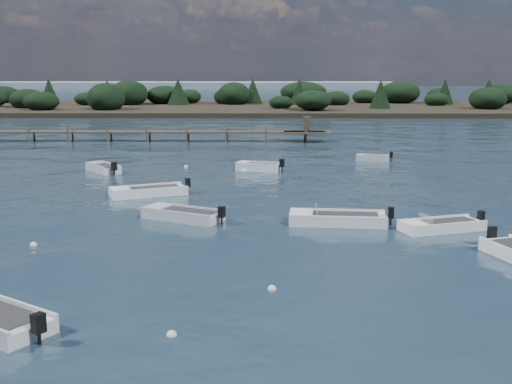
{
  "coord_description": "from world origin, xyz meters",
  "views": [
    {
      "loc": [
        -0.57,
        -21.34,
        7.87
      ],
      "look_at": [
        -1.04,
        14.0,
        1.0
      ],
      "focal_mm": 45.0,
      "sensor_mm": 36.0,
      "label": 1
    }
  ],
  "objects_px": {
    "dinghy_extra_a": "(148,193)",
    "tender_far_white": "(259,168)",
    "tender_far_grey": "(103,170)",
    "jetty": "(70,132)",
    "dinghy_mid_white_a": "(337,221)",
    "dinghy_mid_grey": "(183,216)",
    "tender_far_grey_b": "(373,159)",
    "dinghy_mid_white_b": "(441,228)"
  },
  "relations": [
    {
      "from": "tender_far_grey",
      "to": "dinghy_mid_grey",
      "type": "relative_size",
      "value": 0.8
    },
    {
      "from": "tender_far_grey",
      "to": "dinghy_extra_a",
      "type": "relative_size",
      "value": 0.73
    },
    {
      "from": "tender_far_white",
      "to": "dinghy_mid_white_a",
      "type": "height_order",
      "value": "tender_far_white"
    },
    {
      "from": "tender_far_white",
      "to": "dinghy_extra_a",
      "type": "distance_m",
      "value": 12.03
    },
    {
      "from": "jetty",
      "to": "tender_far_grey_b",
      "type": "bearing_deg",
      "value": -25.57
    },
    {
      "from": "dinghy_mid_grey",
      "to": "dinghy_mid_white_a",
      "type": "relative_size",
      "value": 0.86
    },
    {
      "from": "jetty",
      "to": "dinghy_mid_grey",
      "type": "bearing_deg",
      "value": -65.18
    },
    {
      "from": "dinghy_mid_white_b",
      "to": "tender_far_grey_b",
      "type": "bearing_deg",
      "value": 88.59
    },
    {
      "from": "dinghy_mid_grey",
      "to": "tender_far_white",
      "type": "xyz_separation_m",
      "value": [
        3.85,
        16.35,
        0.02
      ]
    },
    {
      "from": "tender_far_grey",
      "to": "jetty",
      "type": "height_order",
      "value": "jetty"
    },
    {
      "from": "tender_far_white",
      "to": "jetty",
      "type": "xyz_separation_m",
      "value": [
        -20.72,
        20.12,
        0.8
      ]
    },
    {
      "from": "dinghy_mid_white_b",
      "to": "jetty",
      "type": "relative_size",
      "value": 0.07
    },
    {
      "from": "dinghy_mid_white_b",
      "to": "dinghy_mid_white_a",
      "type": "bearing_deg",
      "value": 165.29
    },
    {
      "from": "dinghy_extra_a",
      "to": "dinghy_mid_grey",
      "type": "bearing_deg",
      "value": -65.23
    },
    {
      "from": "tender_far_grey",
      "to": "dinghy_mid_white_a",
      "type": "relative_size",
      "value": 0.69
    },
    {
      "from": "dinghy_mid_grey",
      "to": "dinghy_mid_white_a",
      "type": "xyz_separation_m",
      "value": [
        8.04,
        -0.85,
        0.0
      ]
    },
    {
      "from": "dinghy_mid_white_b",
      "to": "dinghy_mid_white_a",
      "type": "distance_m",
      "value": 5.15
    },
    {
      "from": "tender_far_white",
      "to": "tender_far_grey_b",
      "type": "xyz_separation_m",
      "value": [
        9.76,
        5.54,
        -0.03
      ]
    },
    {
      "from": "dinghy_mid_white_b",
      "to": "dinghy_mid_white_a",
      "type": "xyz_separation_m",
      "value": [
        -4.98,
        1.31,
        0.02
      ]
    },
    {
      "from": "tender_far_white",
      "to": "dinghy_extra_a",
      "type": "xyz_separation_m",
      "value": [
        -6.82,
        -9.92,
        -0.03
      ]
    },
    {
      "from": "dinghy_mid_grey",
      "to": "jetty",
      "type": "bearing_deg",
      "value": 114.82
    },
    {
      "from": "tender_far_grey",
      "to": "dinghy_extra_a",
      "type": "distance_m",
      "value": 10.41
    },
    {
      "from": "dinghy_mid_white_a",
      "to": "dinghy_extra_a",
      "type": "height_order",
      "value": "dinghy_mid_white_a"
    },
    {
      "from": "tender_far_grey_b",
      "to": "jetty",
      "type": "xyz_separation_m",
      "value": [
        -30.48,
        14.58,
        0.83
      ]
    },
    {
      "from": "tender_far_white",
      "to": "dinghy_extra_a",
      "type": "relative_size",
      "value": 0.76
    },
    {
      "from": "tender_far_grey",
      "to": "jetty",
      "type": "relative_size",
      "value": 0.06
    },
    {
      "from": "dinghy_mid_grey",
      "to": "dinghy_mid_white_b",
      "type": "xyz_separation_m",
      "value": [
        13.02,
        -2.15,
        -0.01
      ]
    },
    {
      "from": "tender_far_grey_b",
      "to": "dinghy_mid_white_b",
      "type": "bearing_deg",
      "value": -91.41
    },
    {
      "from": "tender_far_grey_b",
      "to": "dinghy_extra_a",
      "type": "bearing_deg",
      "value": -137.02
    },
    {
      "from": "dinghy_extra_a",
      "to": "tender_far_white",
      "type": "bearing_deg",
      "value": 55.49
    },
    {
      "from": "dinghy_mid_grey",
      "to": "tender_far_white",
      "type": "distance_m",
      "value": 16.8
    },
    {
      "from": "dinghy_mid_grey",
      "to": "tender_far_grey",
      "type": "bearing_deg",
      "value": 117.43
    },
    {
      "from": "tender_far_grey",
      "to": "dinghy_extra_a",
      "type": "height_order",
      "value": "tender_far_grey"
    },
    {
      "from": "dinghy_mid_white_b",
      "to": "dinghy_mid_white_a",
      "type": "height_order",
      "value": "dinghy_mid_white_a"
    },
    {
      "from": "tender_far_grey_b",
      "to": "tender_far_grey",
      "type": "bearing_deg",
      "value": -163.61
    },
    {
      "from": "tender_far_grey",
      "to": "jetty",
      "type": "xyz_separation_m",
      "value": [
        -8.81,
        20.95,
        0.81
      ]
    },
    {
      "from": "dinghy_extra_a",
      "to": "jetty",
      "type": "distance_m",
      "value": 33.11
    },
    {
      "from": "dinghy_mid_grey",
      "to": "dinghy_mid_white_b",
      "type": "height_order",
      "value": "dinghy_mid_grey"
    },
    {
      "from": "tender_far_grey",
      "to": "dinghy_mid_grey",
      "type": "distance_m",
      "value": 17.48
    },
    {
      "from": "dinghy_extra_a",
      "to": "dinghy_mid_white_a",
      "type": "bearing_deg",
      "value": -33.48
    },
    {
      "from": "dinghy_mid_white_b",
      "to": "jetty",
      "type": "distance_m",
      "value": 48.85
    },
    {
      "from": "tender_far_grey",
      "to": "tender_far_grey_b",
      "type": "relative_size",
      "value": 1.16
    }
  ]
}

